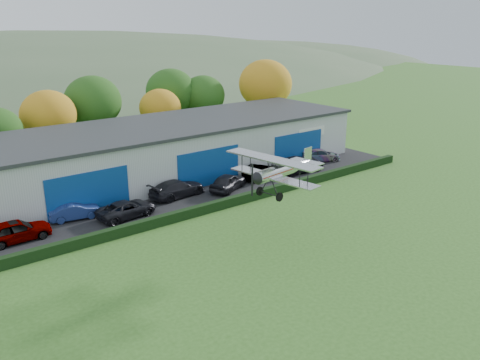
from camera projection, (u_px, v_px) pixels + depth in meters
ground at (354, 296)px, 28.96m from camera, size 300.00×300.00×0.00m
apron at (198, 192)px, 46.43m from camera, size 48.00×9.00×0.05m
hedge at (228, 202)px, 42.73m from camera, size 46.00×0.60×0.80m
hangar at (176, 147)px, 52.02m from camera, size 40.60×12.60×5.30m
tree_belt at (88, 107)px, 58.13m from camera, size 75.70×13.22×10.12m
car_0 at (16, 231)px, 35.81m from camera, size 4.85×1.99×1.65m
car_1 at (75, 211)px, 39.88m from camera, size 4.22×2.06×1.33m
car_2 at (127, 209)px, 40.30m from camera, size 5.09×2.68×1.37m
car_3 at (177, 188)px, 44.94m from camera, size 5.57×2.72×1.56m
car_4 at (228, 182)px, 46.74m from camera, size 4.97×3.62×1.57m
car_5 at (258, 171)px, 50.23m from camera, size 4.60×3.10×1.43m
car_6 at (299, 164)px, 52.50m from camera, size 5.98×3.07×1.61m
car_7 at (320, 155)px, 56.40m from camera, size 5.09×3.64×1.37m
biplane at (281, 169)px, 34.38m from camera, size 6.59×7.55×2.81m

